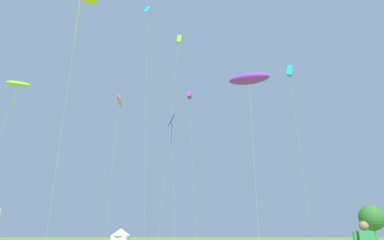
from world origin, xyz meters
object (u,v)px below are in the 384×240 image
at_px(kite_lime_box, 179,40).
at_px(festival_tent_left, 121,234).
at_px(kite_lime_parafoil, 18,84).
at_px(tree_distant_right, 372,218).
at_px(kite_cyan_box, 290,71).
at_px(kite_pink_diamond, 119,102).
at_px(kite_purple_box, 190,96).
at_px(kite_purple_parafoil, 249,79).
at_px(kite_blue_diamond, 172,121).
at_px(kite_cyan_diamond, 147,22).

height_order(kite_lime_box, festival_tent_left, kite_lime_box).
relative_size(kite_lime_parafoil, tree_distant_right, 3.12).
relative_size(kite_cyan_box, kite_pink_diamond, 1.30).
xyz_separation_m(kite_lime_box, kite_purple_box, (1.39, 6.57, -8.07)).
height_order(kite_cyan_box, kite_pink_diamond, kite_cyan_box).
relative_size(kite_pink_diamond, festival_tent_left, 5.24).
xyz_separation_m(kite_purple_parafoil, kite_pink_diamond, (-18.09, 19.97, 6.39)).
height_order(kite_pink_diamond, kite_purple_box, kite_purple_box).
distance_m(kite_lime_parafoil, festival_tent_left, 42.84).
distance_m(kite_cyan_box, kite_pink_diamond, 29.32).
distance_m(kite_lime_box, kite_purple_box, 10.50).
height_order(kite_blue_diamond, kite_pink_diamond, kite_pink_diamond).
xyz_separation_m(kite_cyan_box, festival_tent_left, (-34.65, 23.70, -26.56)).
height_order(kite_purple_parafoil, tree_distant_right, kite_purple_parafoil).
bearing_deg(kite_purple_parafoil, kite_lime_box, 110.99).
bearing_deg(kite_lime_box, festival_tent_left, 121.97).
distance_m(kite_purple_parafoil, tree_distant_right, 47.54).
bearing_deg(kite_blue_diamond, festival_tent_left, 117.26).
bearing_deg(kite_purple_box, kite_blue_diamond, -98.27).
distance_m(kite_blue_diamond, kite_pink_diamond, 8.99).
bearing_deg(kite_pink_diamond, festival_tent_left, 103.01).
xyz_separation_m(kite_purple_parafoil, kite_cyan_diamond, (-13.16, 15.19, 17.49)).
bearing_deg(kite_cyan_diamond, tree_distant_right, 32.18).
height_order(kite_blue_diamond, kite_lime_parafoil, kite_lime_parafoil).
bearing_deg(kite_pink_diamond, kite_blue_diamond, -0.29).
bearing_deg(kite_pink_diamond, kite_purple_box, 48.31).
xyz_separation_m(kite_cyan_diamond, kite_cyan_box, (22.92, 10.48, -3.95)).
distance_m(kite_purple_box, tree_distant_right, 40.53).
height_order(kite_purple_parafoil, kite_cyan_diamond, kite_cyan_diamond).
relative_size(kite_blue_diamond, kite_cyan_diamond, 0.55).
distance_m(kite_lime_parafoil, tree_distant_right, 62.96).
xyz_separation_m(kite_purple_parafoil, kite_cyan_box, (9.76, 25.67, 13.54)).
xyz_separation_m(kite_cyan_box, kite_purple_box, (-17.83, 5.56, -1.59)).
xyz_separation_m(kite_purple_parafoil, festival_tent_left, (-24.88, 49.37, -13.01)).
bearing_deg(kite_purple_box, festival_tent_left, 132.82).
relative_size(kite_purple_parafoil, tree_distant_right, 2.26).
bearing_deg(kite_lime_parafoil, kite_lime_box, 34.59).
height_order(kite_purple_box, festival_tent_left, kite_purple_box).
bearing_deg(kite_blue_diamond, kite_purple_parafoil, -64.02).
relative_size(kite_blue_diamond, kite_cyan_box, 0.66).
bearing_deg(kite_blue_diamond, tree_distant_right, 29.03).
xyz_separation_m(kite_cyan_diamond, kite_lime_parafoil, (-15.94, -4.08, -11.71)).
distance_m(kite_lime_parafoil, kite_cyan_box, 42.23).
distance_m(kite_blue_diamond, kite_purple_box, 14.42).
bearing_deg(kite_lime_box, kite_cyan_diamond, -111.35).
height_order(kite_cyan_box, festival_tent_left, kite_cyan_box).
xyz_separation_m(kite_blue_diamond, kite_lime_box, (0.25, 4.73, 16.87)).
distance_m(kite_purple_parafoil, kite_cyan_box, 30.62).
height_order(kite_pink_diamond, festival_tent_left, kite_pink_diamond).
bearing_deg(kite_cyan_box, kite_lime_box, -176.99).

